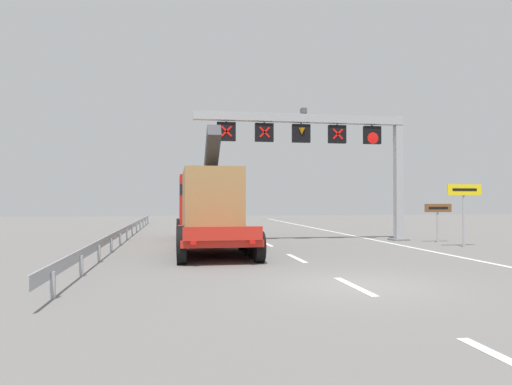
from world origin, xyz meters
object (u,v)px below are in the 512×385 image
Objects in this scene: tourist_info_sign_brown at (438,213)px; overhead_lane_gantry at (326,139)px; heavy_haul_truck_red at (206,204)px; exit_sign_yellow at (464,199)px.

overhead_lane_gantry is at bearing 164.85° from tourist_info_sign_brown.
tourist_info_sign_brown is (5.59, -1.51, -3.99)m from overhead_lane_gantry.
heavy_haul_truck_red is at bearing -175.49° from overhead_lane_gantry.
overhead_lane_gantry reaches higher than exit_sign_yellow.
heavy_haul_truck_red is 6.99× the size of tourist_info_sign_brown.
exit_sign_yellow is at bearing -36.84° from overhead_lane_gantry.
tourist_info_sign_brown is at bearing -4.77° from heavy_haul_truck_red.
tourist_info_sign_brown is at bearing -15.15° from overhead_lane_gantry.
overhead_lane_gantry is 7.37m from heavy_haul_truck_red.
exit_sign_yellow reaches higher than tourist_info_sign_brown.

